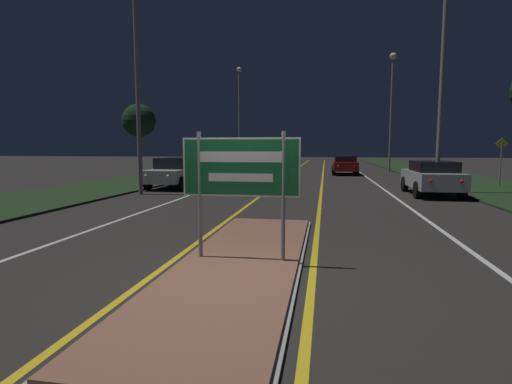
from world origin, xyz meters
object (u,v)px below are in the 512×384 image
at_px(highway_sign, 241,172).
at_px(car_approaching_2, 288,159).
at_px(car_receding_0, 432,177).
at_px(streetlight_left_near, 136,37).
at_px(warning_sign, 501,157).
at_px(car_approaching_0, 175,172).
at_px(streetlight_right_far, 392,94).
at_px(car_approaching_1, 226,166).
at_px(car_receding_1, 345,164).
at_px(streetlight_left_far, 239,107).
at_px(streetlight_right_near, 443,49).

bearing_deg(highway_sign, car_approaching_2, 94.14).
bearing_deg(car_receding_0, highway_sign, -117.45).
xyz_separation_m(streetlight_left_near, warning_sign, (16.42, 5.74, -5.01)).
bearing_deg(car_approaching_0, streetlight_right_far, 50.91).
bearing_deg(car_approaching_0, car_approaching_1, 87.23).
height_order(car_receding_1, car_approaching_1, car_receding_1).
height_order(streetlight_right_far, car_approaching_2, streetlight_right_far).
height_order(streetlight_left_near, streetlight_left_far, streetlight_left_near).
relative_size(car_receding_0, car_receding_1, 0.96).
bearing_deg(streetlight_right_far, car_approaching_1, -150.92).
relative_size(streetlight_left_near, car_receding_0, 2.62).
relative_size(highway_sign, car_approaching_2, 0.51).
height_order(car_approaching_0, car_approaching_1, car_approaching_0).
relative_size(car_receding_0, car_approaching_1, 1.00).
bearing_deg(car_approaching_2, streetlight_left_far, -122.08).
bearing_deg(car_approaching_1, car_approaching_2, 79.25).
bearing_deg(car_receding_1, car_approaching_1, -162.31).
distance_m(streetlight_right_near, car_approaching_1, 16.17).
bearing_deg(streetlight_right_far, car_receding_0, -92.83).
height_order(car_approaching_1, warning_sign, warning_sign).
height_order(car_receding_0, car_receding_1, car_receding_0).
height_order(streetlight_right_near, streetlight_right_far, streetlight_right_near).
xyz_separation_m(highway_sign, car_approaching_0, (-6.08, 12.55, -0.81)).
distance_m(car_receding_0, car_approaching_1, 15.35).
relative_size(streetlight_right_near, warning_sign, 4.20).
height_order(highway_sign, car_approaching_2, highway_sign).
bearing_deg(car_receding_1, car_approaching_2, 113.09).
bearing_deg(streetlight_right_far, streetlight_left_far, 169.56).
xyz_separation_m(streetlight_right_near, car_receding_1, (-3.34, 12.32, -5.35)).
relative_size(streetlight_left_near, car_receding_1, 2.52).
height_order(car_receding_1, car_approaching_2, car_receding_1).
height_order(streetlight_left_far, warning_sign, streetlight_left_far).
height_order(highway_sign, streetlight_left_near, streetlight_left_near).
relative_size(car_approaching_2, warning_sign, 1.74).
xyz_separation_m(car_receding_0, car_approaching_1, (-11.48, 10.18, -0.05)).
bearing_deg(streetlight_left_near, streetlight_left_far, 90.68).
distance_m(car_receding_0, car_approaching_2, 27.21).
distance_m(streetlight_left_far, car_receding_0, 23.69).
bearing_deg(highway_sign, car_receding_0, 62.55).
distance_m(streetlight_left_far, warning_sign, 23.20).
distance_m(highway_sign, car_receding_1, 24.29).
bearing_deg(car_approaching_1, car_receding_0, -41.58).
distance_m(streetlight_left_far, streetlight_right_near, 22.87).
distance_m(highway_sign, streetlight_left_near, 12.41).
relative_size(streetlight_left_far, car_receding_1, 2.12).
relative_size(highway_sign, car_approaching_1, 0.50).
distance_m(streetlight_left_far, car_receding_1, 12.63).
xyz_separation_m(streetlight_left_far, warning_sign, (16.67, -15.56, -4.29)).
distance_m(car_receding_1, car_approaching_2, 14.08).
relative_size(car_receding_1, warning_sign, 1.84).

